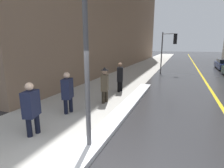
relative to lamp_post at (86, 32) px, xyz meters
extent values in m
cube|color=#B2AFA8|center=(-2.17, 14.04, -2.90)|extent=(4.00, 80.00, 0.01)
cube|color=gold|center=(3.83, 14.04, -2.90)|extent=(0.16, 80.00, 0.00)
cube|color=white|center=(0.02, 3.16, -2.83)|extent=(0.62, 8.92, 0.14)
cylinder|color=#515156|center=(0.00, 0.00, -0.59)|extent=(0.12, 0.12, 4.62)
cylinder|color=#515156|center=(0.30, 13.33, -1.01)|extent=(0.11, 0.11, 3.78)
cylinder|color=#515156|center=(0.85, 13.33, 0.72)|extent=(1.10, 0.08, 0.07)
cube|color=black|center=(1.40, 13.34, 0.27)|extent=(0.30, 0.20, 0.90)
sphere|color=red|center=(1.40, 13.46, 0.56)|extent=(0.19, 0.19, 0.19)
sphere|color=orange|center=(1.40, 13.46, 0.27)|extent=(0.19, 0.19, 0.19)
sphere|color=green|center=(1.40, 13.46, -0.01)|extent=(0.19, 0.19, 0.19)
cylinder|color=black|center=(-1.86, 0.17, -2.47)|extent=(0.15, 0.15, 0.86)
cylinder|color=black|center=(-1.91, -0.09, -2.47)|extent=(0.15, 0.15, 0.86)
cube|color=#191E38|center=(-1.89, 0.04, -1.92)|extent=(0.44, 0.58, 0.75)
sphere|color=beige|center=(-1.89, 0.04, -1.41)|extent=(0.23, 0.23, 0.23)
cylinder|color=black|center=(-1.93, 2.01, -2.46)|extent=(0.15, 0.15, 0.88)
cylinder|color=black|center=(-1.98, 1.75, -2.46)|extent=(0.15, 0.15, 0.88)
cube|color=#191E38|center=(-1.95, 1.88, -1.91)|extent=(0.44, 0.59, 0.77)
sphere|color=beige|center=(-1.95, 1.88, -1.39)|extent=(0.24, 0.24, 0.24)
cube|color=black|center=(-2.05, 2.23, -2.07)|extent=(0.16, 0.24, 0.28)
cylinder|color=#2A241B|center=(-1.10, 3.69, -2.48)|extent=(0.15, 0.15, 0.85)
cylinder|color=#2A241B|center=(-1.16, 3.43, -2.48)|extent=(0.15, 0.15, 0.85)
cube|color=#473D2D|center=(-1.13, 3.56, -1.94)|extent=(0.43, 0.58, 0.74)
sphere|color=tan|center=(-1.13, 3.56, -1.43)|extent=(0.23, 0.23, 0.23)
cylinder|color=black|center=(-1.13, 3.56, -1.37)|extent=(0.36, 0.36, 0.01)
cone|color=black|center=(-1.13, 3.56, -1.30)|extent=(0.22, 0.22, 0.14)
cylinder|color=black|center=(-1.10, 5.82, -2.45)|extent=(0.16, 0.16, 0.90)
cylinder|color=black|center=(-1.14, 5.55, -2.45)|extent=(0.16, 0.16, 0.90)
cube|color=black|center=(-1.12, 5.69, -1.88)|extent=(0.46, 0.61, 0.79)
sphere|color=#8C664C|center=(-1.12, 5.69, -1.35)|extent=(0.24, 0.24, 0.24)
cylinder|color=black|center=(5.72, 14.64, -2.55)|extent=(0.21, 0.70, 0.70)
cylinder|color=black|center=(6.02, 20.82, -2.56)|extent=(0.24, 0.68, 0.68)
cylinder|color=black|center=(5.92, 17.81, -2.56)|extent=(0.24, 0.68, 0.68)
camera|label=1|loc=(2.03, -3.54, -0.28)|focal=28.00mm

